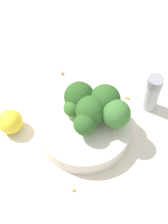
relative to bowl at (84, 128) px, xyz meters
name	(u,v)px	position (x,y,z in m)	size (l,w,h in m)	color
ground_plane	(84,133)	(0.00, 0.00, -0.02)	(3.00, 3.00, 0.00)	beige
bowl	(84,128)	(0.00, 0.00, 0.00)	(0.18, 0.18, 0.03)	silver
broccoli_floret_0	(79,97)	(0.01, -0.04, 0.05)	(0.06, 0.06, 0.06)	#7A9E5B
broccoli_floret_1	(105,100)	(-0.04, -0.02, 0.06)	(0.06, 0.06, 0.07)	#8EB770
broccoli_floret_2	(84,124)	(0.00, 0.02, 0.05)	(0.04, 0.04, 0.05)	#8EB770
broccoli_floret_3	(72,109)	(0.02, -0.01, 0.04)	(0.03, 0.03, 0.04)	#7A9E5B
broccoli_floret_4	(116,114)	(-0.05, 0.01, 0.05)	(0.05, 0.05, 0.06)	#7A9E5B
broccoli_floret_5	(90,109)	(-0.01, 0.00, 0.05)	(0.05, 0.05, 0.06)	#84AD66
pepper_shaker	(152,93)	(-0.14, -0.05, 0.03)	(0.03, 0.03, 0.08)	#B2B7BC
lemon_wedge	(10,122)	(0.14, -0.02, 0.01)	(0.05, 0.05, 0.05)	yellow
almond_crumb_0	(127,97)	(-0.10, -0.08, -0.01)	(0.01, 0.01, 0.01)	tan
almond_crumb_1	(62,73)	(0.04, -0.16, -0.01)	(0.01, 0.01, 0.01)	olive
almond_crumb_2	(73,189)	(0.03, 0.11, -0.01)	(0.01, 0.00, 0.01)	tan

